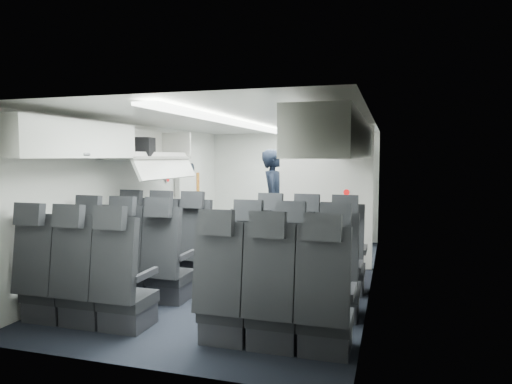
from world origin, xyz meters
The scene contains 14 objects.
cabin_shell centered at (0.00, 0.00, 1.12)m, with size 3.41×6.01×2.16m.
seat_row_front centered at (0.00, -0.53, 0.40)m, with size 3.33×0.56×1.24m.
seat_row_mid centered at (0.00, -1.43, 0.40)m, with size 3.33×0.56×1.24m.
seat_row_rear centered at (0.00, -2.33, 0.40)m, with size 3.33×0.56×1.24m.
overhead_bin_left_rear centered at (-1.40, -2.00, 1.86)m, with size 0.53×1.80×0.40m.
overhead_bin_left_front_open centered at (-1.44, -0.25, 1.74)m, with size 0.64×1.70×0.72m.
overhead_bin_right_rear centered at (1.40, -2.00, 1.86)m, with size 0.53×1.80×0.40m.
overhead_bin_right_front centered at (1.40, -0.25, 1.86)m, with size 0.53×1.70×0.40m.
bulkhead_partition centered at (0.98, 0.80, 1.08)m, with size 1.40×0.15×2.13m.
galley_unit centered at (0.95, 2.72, 0.95)m, with size 0.85×0.52×1.90m.
boarding_door centered at (-1.64, 1.55, 0.95)m, with size 0.12×1.27×1.86m.
flight_attendant centered at (0.02, 1.42, 0.90)m, with size 0.66×0.43×1.80m, color black.
carry_on_bag centered at (-1.41, -0.56, 1.81)m, with size 0.43×0.30×0.26m, color black.
papers centered at (0.21, 1.37, 0.99)m, with size 0.20×0.02×0.14m, color white.
Camera 1 is at (1.93, -6.09, 1.68)m, focal length 32.00 mm.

